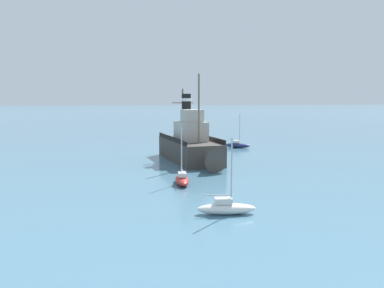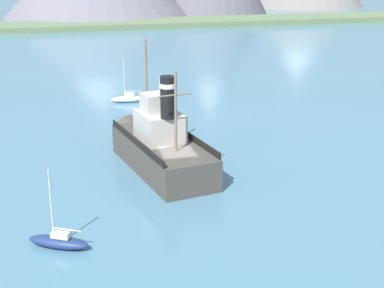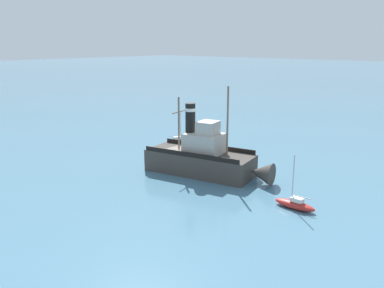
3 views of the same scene
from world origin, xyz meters
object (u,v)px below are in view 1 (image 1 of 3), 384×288
Objects in this scene: old_tugboat at (191,146)px; sailboat_red at (182,179)px; sailboat_navy at (237,145)px; sailboat_white at (226,208)px.

sailboat_red is (2.26, 12.15, -1.40)m from old_tugboat.
sailboat_navy is at bearing -125.30° from old_tugboat.
old_tugboat reaches higher than sailboat_red.
old_tugboat is at bearing -90.87° from sailboat_white.
old_tugboat reaches higher than sailboat_navy.
sailboat_navy is (-8.24, -11.64, -1.40)m from old_tugboat.
sailboat_red is 9.44m from sailboat_white.
sailboat_red is 1.00× the size of sailboat_white.
sailboat_red and sailboat_navy have the same top height.
old_tugboat reaches higher than sailboat_white.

